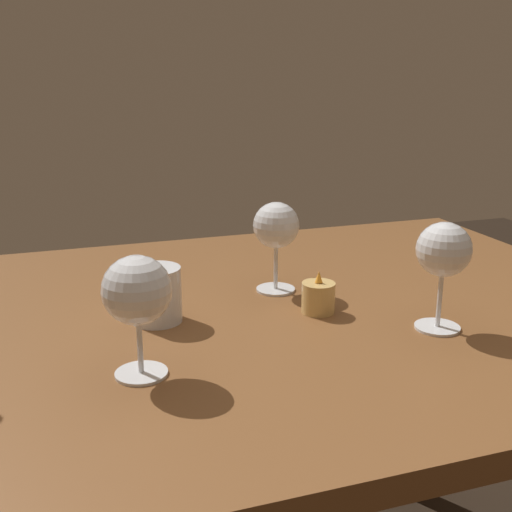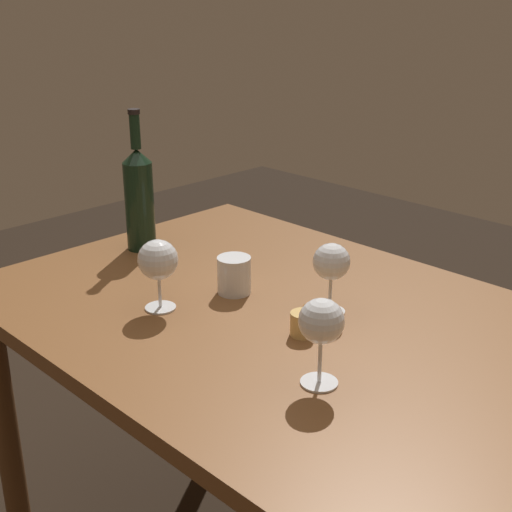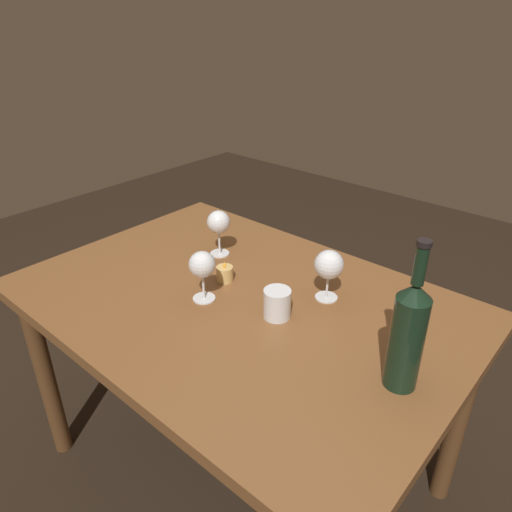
# 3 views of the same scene
# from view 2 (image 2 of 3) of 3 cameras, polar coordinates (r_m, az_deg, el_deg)

# --- Properties ---
(dining_table) EXTENTS (1.30, 0.90, 0.74)m
(dining_table) POSITION_cam_2_polar(r_m,az_deg,el_deg) (1.51, 2.02, -7.66)
(dining_table) COLOR brown
(dining_table) RESTS_ON ground
(wine_glass_left) EXTENTS (0.09, 0.09, 0.15)m
(wine_glass_left) POSITION_cam_2_polar(r_m,az_deg,el_deg) (1.46, -8.02, -0.43)
(wine_glass_left) COLOR white
(wine_glass_left) RESTS_ON dining_table
(wine_glass_right) EXTENTS (0.08, 0.08, 0.15)m
(wine_glass_right) POSITION_cam_2_polar(r_m,az_deg,el_deg) (1.43, 6.18, -0.63)
(wine_glass_right) COLOR white
(wine_glass_right) RESTS_ON dining_table
(wine_glass_centre) EXTENTS (0.08, 0.08, 0.16)m
(wine_glass_centre) POSITION_cam_2_polar(r_m,az_deg,el_deg) (1.17, 5.36, -5.52)
(wine_glass_centre) COLOR white
(wine_glass_centre) RESTS_ON dining_table
(wine_bottle) EXTENTS (0.07, 0.07, 0.36)m
(wine_bottle) POSITION_cam_2_polar(r_m,az_deg,el_deg) (1.80, -9.54, 4.80)
(wine_bottle) COLOR black
(wine_bottle) RESTS_ON dining_table
(water_tumbler) EXTENTS (0.08, 0.08, 0.08)m
(water_tumbler) POSITION_cam_2_polar(r_m,az_deg,el_deg) (1.55, -1.83, -1.74)
(water_tumbler) COLOR white
(water_tumbler) RESTS_ON dining_table
(votive_candle) EXTENTS (0.05, 0.05, 0.07)m
(votive_candle) POSITION_cam_2_polar(r_m,az_deg,el_deg) (1.37, 3.88, -5.60)
(votive_candle) COLOR #DBB266
(votive_candle) RESTS_ON dining_table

